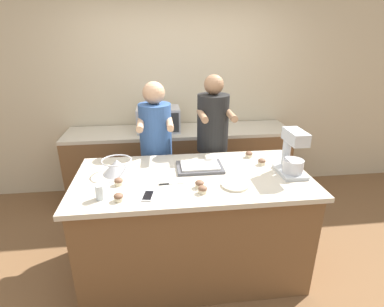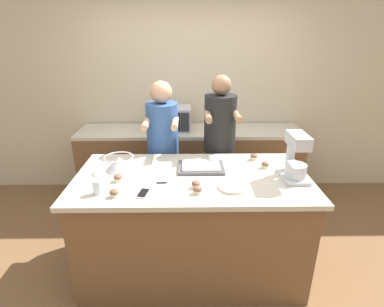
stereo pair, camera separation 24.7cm
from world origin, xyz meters
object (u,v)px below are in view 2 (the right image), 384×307
Objects in this scene: cupcake_4 at (198,190)px; small_plate at (232,187)px; person_left at (163,155)px; baking_tray at (201,167)px; person_right at (219,152)px; stand_mixer at (295,159)px; cupcake_2 at (196,184)px; cell_phone at (143,193)px; mixing_bowl at (119,163)px; microwave_oven at (170,119)px; cupcake_1 at (254,157)px; cupcake_5 at (118,178)px; cupcake_0 at (114,193)px; knife at (169,183)px; cupcake_3 at (265,165)px; drinking_glass at (97,187)px.

small_plate is at bearing 16.22° from cupcake_4.
person_left is 4.10× the size of baking_tray.
person_right reaches higher than stand_mixer.
cupcake_2 is at bearing -169.21° from stand_mixer.
person_right is 24.82× the size of cupcake_2.
person_left is at bearing 108.53° from cupcake_4.
cell_phone is at bearing -179.54° from cupcake_4.
stand_mixer is 0.78m from baking_tray.
microwave_oven is (0.37, 1.23, 0.06)m from mixing_bowl.
stand_mixer is 0.57m from small_plate.
person_left reaches higher than cupcake_1.
baking_tray reaches higher than small_plate.
cupcake_5 is at bearing -159.93° from cupcake_1.
person_left reaches higher than stand_mixer.
cupcake_4 is (0.30, -1.66, -0.09)m from microwave_oven.
microwave_oven reaches higher than cupcake_0.
person_left is at bearing 123.31° from small_plate.
stand_mixer is at bearing -14.61° from baking_tray.
microwave_oven is 1.68m from small_plate.
cupcake_2 is at bearing 177.70° from small_plate.
cupcake_2 is (0.60, 0.13, 0.00)m from cupcake_0.
stand_mixer is at bearing -33.86° from person_left.
knife is 0.90m from cupcake_1.
cupcake_1 reaches higher than knife.
microwave_oven is 1.49m from cupcake_5.
person_left is 23.99× the size of cupcake_3.
cupcake_0 reaches higher than knife.
cupcake_0 is 1.00× the size of cupcake_1.
stand_mixer is 1.42m from cupcake_5.
cell_phone is 1.11m from cupcake_3.
cupcake_5 reaches higher than knife.
microwave_oven is at bearing 92.70° from knife.
baking_tray is at bearing 81.37° from cupcake_2.
person_right is 3.26× the size of microwave_oven.
person_left is 7.40× the size of knife.
person_right is 1.19m from cell_phone.
small_plate is (0.01, -0.91, 0.07)m from person_right.
mixing_bowl is at bearing 147.58° from cupcake_4.
cupcake_0 is at bearing -18.98° from drinking_glass.
cupcake_5 is (-0.63, 0.20, 0.00)m from cupcake_4.
baking_tray is (0.71, 0.01, -0.05)m from mixing_bowl.
cupcake_0 is at bearing -104.86° from person_left.
cupcake_2 is 0.09m from cupcake_4.
stand_mixer is at bearing 11.62° from cell_phone.
drinking_glass is 1.62× the size of cupcake_2.
person_right is at bearing 41.54° from cupcake_5.
cupcake_2 is 0.63m from cupcake_5.
person_right is 24.82× the size of cupcake_1.
cupcake_3 is 1.00× the size of cupcake_5.
cupcake_1 is 1.00× the size of cupcake_5.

